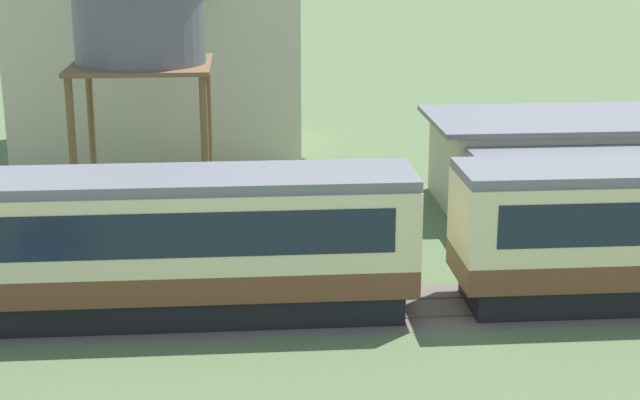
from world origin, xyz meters
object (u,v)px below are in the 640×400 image
at_px(station_house_dark_green_roof, 160,41).
at_px(water_tower, 140,25).
at_px(station_building, 596,160).
at_px(passenger_train, 92,241).

height_order(station_house_dark_green_roof, water_tower, station_house_dark_green_roof).
distance_m(station_building, station_house_dark_green_roof, 21.62).
xyz_separation_m(passenger_train, station_house_dark_green_roof, (0.40, 21.74, 3.06)).
bearing_deg(station_building, water_tower, -178.02).
bearing_deg(water_tower, station_house_dark_green_roof, 91.17).
bearing_deg(passenger_train, station_building, 29.53).
xyz_separation_m(station_building, water_tower, (-17.87, -0.62, 5.57)).
xyz_separation_m(passenger_train, water_tower, (0.65, 9.87, 5.05)).
xyz_separation_m(station_building, station_house_dark_green_roof, (-18.12, 11.25, 3.59)).
relative_size(station_building, station_house_dark_green_roof, 0.95).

